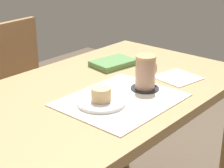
% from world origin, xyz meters
% --- Properties ---
extents(dining_table, '(1.24, 0.70, 0.73)m').
position_xyz_m(dining_table, '(0.00, 0.00, 0.65)').
color(dining_table, tan).
rests_on(dining_table, ground_plane).
extents(wooden_chair, '(0.45, 0.45, 0.84)m').
position_xyz_m(wooden_chair, '(0.17, 0.66, 0.47)').
color(wooden_chair, '#997047').
rests_on(wooden_chair, ground_plane).
extents(placemat, '(0.40, 0.33, 0.00)m').
position_xyz_m(placemat, '(-0.00, -0.13, 0.74)').
color(placemat, silver).
rests_on(placemat, dining_table).
extents(pastry_plate, '(0.16, 0.16, 0.01)m').
position_xyz_m(pastry_plate, '(-0.07, -0.10, 0.74)').
color(pastry_plate, white).
rests_on(pastry_plate, placemat).
extents(pastry, '(0.07, 0.07, 0.05)m').
position_xyz_m(pastry, '(-0.07, -0.10, 0.77)').
color(pastry, '#E5BC7F').
rests_on(pastry, pastry_plate).
extents(coffee_coaster, '(0.10, 0.10, 0.00)m').
position_xyz_m(coffee_coaster, '(0.13, -0.13, 0.74)').
color(coffee_coaster, '#232328').
rests_on(coffee_coaster, placemat).
extents(coffee_mug, '(0.11, 0.07, 0.12)m').
position_xyz_m(coffee_mug, '(0.13, -0.13, 0.80)').
color(coffee_mug, tan).
rests_on(coffee_mug, coffee_coaster).
extents(paper_napkin, '(0.17, 0.17, 0.00)m').
position_xyz_m(paper_napkin, '(0.31, -0.16, 0.74)').
color(paper_napkin, white).
rests_on(paper_napkin, dining_table).
extents(small_book, '(0.20, 0.15, 0.02)m').
position_xyz_m(small_book, '(0.26, 0.13, 0.75)').
color(small_book, '#598C4C').
rests_on(small_book, dining_table).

